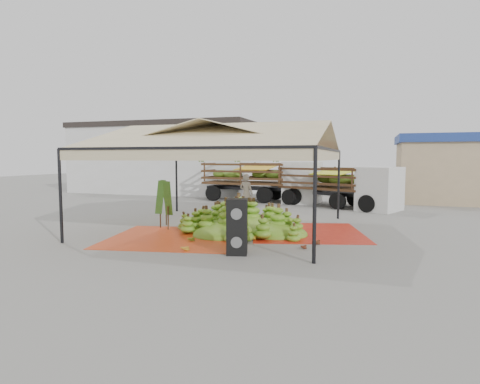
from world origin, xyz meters
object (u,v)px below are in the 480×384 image
(banana_heap, at_px, (242,216))
(speaker_stack, at_px, (237,227))
(truck_right, at_px, (342,182))
(vendor, at_px, (246,194))
(truck_left, at_px, (266,177))

(banana_heap, height_order, speaker_stack, speaker_stack)
(banana_heap, relative_size, truck_right, 0.78)
(banana_heap, height_order, vendor, vendor)
(truck_left, bearing_deg, banana_heap, -75.42)
(speaker_stack, height_order, truck_right, truck_right)
(banana_heap, xyz_separation_m, truck_left, (-1.71, 10.27, 0.94))
(truck_right, bearing_deg, vendor, -112.11)
(banana_heap, xyz_separation_m, speaker_stack, (0.95, -3.39, 0.22))
(vendor, height_order, truck_right, truck_right)
(speaker_stack, relative_size, truck_left, 0.21)
(banana_heap, height_order, truck_right, truck_right)
(banana_heap, distance_m, vendor, 4.76)
(banana_heap, distance_m, truck_left, 10.45)
(truck_left, distance_m, truck_right, 5.03)
(speaker_stack, bearing_deg, truck_right, 65.67)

